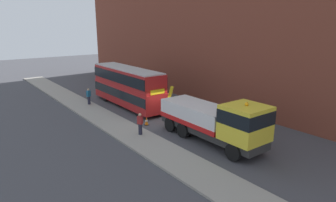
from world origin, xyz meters
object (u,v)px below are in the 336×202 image
(double_decker_bus, at_px, (128,85))
(pedestrian_bystander, at_px, (140,124))
(recovery_tow_truck, at_px, (214,120))
(pedestrian_onlooker, at_px, (89,97))
(traffic_cone_near_bus, at_px, (147,121))

(double_decker_bus, xyz_separation_m, pedestrian_bystander, (8.21, -3.60, -1.25))
(recovery_tow_truck, relative_size, pedestrian_onlooker, 5.94)
(recovery_tow_truck, xyz_separation_m, traffic_cone_near_bus, (-6.21, -1.81, -1.42))
(double_decker_bus, xyz_separation_m, traffic_cone_near_bus, (6.34, -1.81, -1.89))
(double_decker_bus, relative_size, pedestrian_onlooker, 6.47)
(pedestrian_onlooker, bearing_deg, recovery_tow_truck, -7.51)
(pedestrian_onlooker, relative_size, traffic_cone_near_bus, 2.38)
(pedestrian_onlooker, bearing_deg, double_decker_bus, 31.74)
(recovery_tow_truck, distance_m, pedestrian_bystander, 5.69)
(double_decker_bus, relative_size, pedestrian_bystander, 6.47)
(recovery_tow_truck, xyz_separation_m, double_decker_bus, (-12.56, 0.00, 0.47))
(pedestrian_onlooker, relative_size, pedestrian_bystander, 1.00)
(pedestrian_bystander, bearing_deg, double_decker_bus, 41.37)
(double_decker_bus, height_order, pedestrian_onlooker, double_decker_bus)
(pedestrian_onlooker, distance_m, pedestrian_bystander, 10.82)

